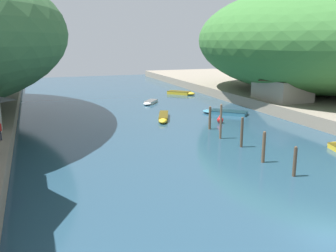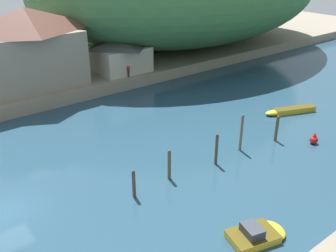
# 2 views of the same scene
# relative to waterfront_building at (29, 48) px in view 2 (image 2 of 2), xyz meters

# --- Properties ---
(water_surface) EXTENTS (130.00, 130.00, 0.00)m
(water_surface) POSITION_rel_waterfront_building_xyz_m (20.77, 20.14, -6.59)
(water_surface) COLOR #234256
(water_surface) RESTS_ON ground
(left_bank) EXTENTS (22.00, 120.00, 1.53)m
(left_bank) POSITION_rel_waterfront_building_xyz_m (-6.70, 20.14, -5.82)
(left_bank) COLOR gray
(left_bank) RESTS_ON ground
(waterfront_building) EXTENTS (6.79, 13.28, 9.78)m
(waterfront_building) POSITION_rel_waterfront_building_xyz_m (0.00, 0.00, 0.00)
(waterfront_building) COLOR gray
(waterfront_building) RESTS_ON left_bank
(boathouse_shed) EXTENTS (7.29, 7.59, 4.60)m
(boathouse_shed) POSITION_rel_waterfront_building_xyz_m (0.01, 12.29, -2.68)
(boathouse_shed) COLOR #B2A899
(boathouse_shed) RESTS_ON left_bank
(boat_far_right_bank) EXTENTS (3.00, 4.34, 1.14)m
(boat_far_right_bank) POSITION_rel_waterfront_building_xyz_m (33.67, 2.43, -6.23)
(boat_far_right_bank) COLOR gold
(boat_far_right_bank) RESTS_ON water_surface
(boat_white_cruiser) EXTENTS (3.30, 6.33, 0.62)m
(boat_white_cruiser) POSITION_rel_waterfront_building_xyz_m (22.24, 21.48, -6.28)
(boat_white_cruiser) COLOR gold
(boat_white_cruiser) RESTS_ON water_surface
(mooring_post_nearest) EXTENTS (0.27, 0.27, 2.40)m
(mooring_post_nearest) POSITION_rel_waterfront_building_xyz_m (24.81, -1.51, -5.38)
(mooring_post_nearest) COLOR #4C3D2D
(mooring_post_nearest) RESTS_ON water_surface
(mooring_post_second) EXTENTS (0.28, 0.28, 2.75)m
(mooring_post_second) POSITION_rel_waterfront_building_xyz_m (24.50, 2.16, -5.20)
(mooring_post_second) COLOR brown
(mooring_post_second) RESTS_ON water_surface
(mooring_post_middle) EXTENTS (0.26, 0.26, 3.01)m
(mooring_post_middle) POSITION_rel_waterfront_building_xyz_m (25.19, 6.86, -5.07)
(mooring_post_middle) COLOR #4C3D2D
(mooring_post_middle) RESTS_ON water_surface
(mooring_post_fourth) EXTENTS (0.24, 0.24, 3.72)m
(mooring_post_fourth) POSITION_rel_waterfront_building_xyz_m (24.79, 10.45, -4.72)
(mooring_post_fourth) COLOR brown
(mooring_post_fourth) RESTS_ON water_surface
(mooring_post_farthest) EXTENTS (0.30, 0.30, 2.72)m
(mooring_post_farthest) POSITION_rel_waterfront_building_xyz_m (25.62, 14.69, -5.22)
(mooring_post_farthest) COLOR brown
(mooring_post_farthest) RESTS_ON water_surface
(channel_buoy_near) EXTENTS (0.79, 0.79, 1.19)m
(channel_buoy_near) POSITION_rel_waterfront_building_xyz_m (28.30, 17.18, -6.12)
(channel_buoy_near) COLOR red
(channel_buoy_near) RESTS_ON water_surface
(person_on_quay) EXTENTS (0.28, 0.41, 1.69)m
(person_on_quay) POSITION_rel_waterfront_building_xyz_m (3.51, 11.53, -4.08)
(person_on_quay) COLOR #282D3D
(person_on_quay) RESTS_ON left_bank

